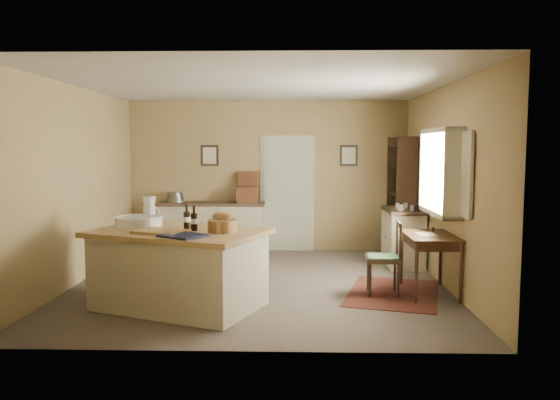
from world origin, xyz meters
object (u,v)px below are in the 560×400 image
Objects in this scene: writing_desk at (430,242)px; right_cabinet at (403,237)px; desk_chair at (383,259)px; shelving_unit at (404,197)px; sideboard at (212,226)px; work_island at (179,266)px.

right_cabinet reaches higher than writing_desk.
desk_chair reaches higher than writing_desk.
shelving_unit is at bearing 86.41° from writing_desk.
shelving_unit reaches higher than writing_desk.
sideboard is 2.05× the size of desk_chair.
writing_desk is 0.49× the size of shelving_unit.
sideboard is at bearing 113.65° from work_island.
desk_chair is at bearing -175.80° from writing_desk.
shelving_unit reaches higher than work_island.
sideboard is at bearing 176.56° from shelving_unit.
sideboard is at bearing 163.34° from right_cabinet.
writing_desk is at bearing -39.82° from sideboard.
work_island reaches higher than writing_desk.
right_cabinet is at bearing 90.01° from writing_desk.
sideboard is 1.88× the size of right_cabinet.
writing_desk is 1.09× the size of desk_chair.
work_island reaches higher than sideboard.
desk_chair is (-0.59, -0.04, -0.22)m from writing_desk.
right_cabinet reaches higher than desk_chair.
shelving_unit is (0.15, 0.75, 0.56)m from right_cabinet.
shelving_unit is at bearing 76.84° from desk_chair.
desk_chair is at bearing -46.18° from sideboard.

